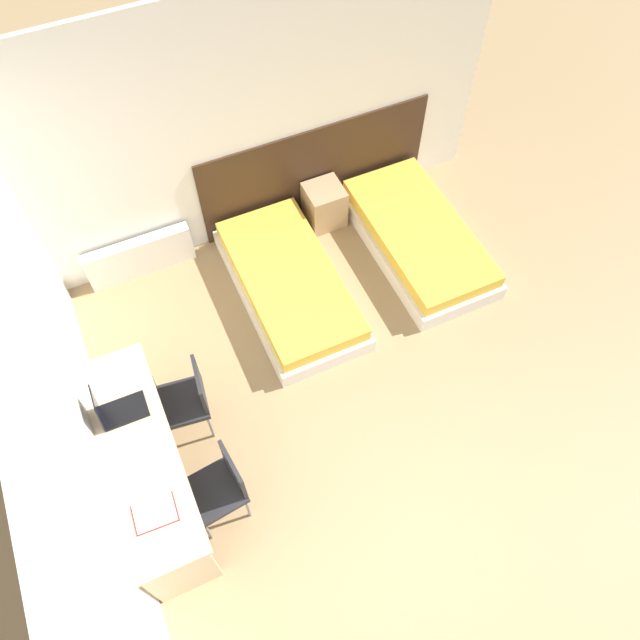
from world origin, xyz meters
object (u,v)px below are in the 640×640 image
(chair_near_notebook, at_px, (220,485))
(chair_near_laptop, at_px, (188,398))
(nightstand, at_px, (324,205))
(bed_near_window, at_px, (289,285))
(laptop, at_px, (115,410))
(bed_near_door, at_px, (418,238))

(chair_near_notebook, bearing_deg, chair_near_laptop, 83.70)
(nightstand, bearing_deg, chair_near_laptop, -140.12)
(bed_near_window, relative_size, laptop, 5.19)
(bed_near_window, relative_size, chair_near_notebook, 2.25)
(bed_near_window, height_order, laptop, laptop)
(chair_near_notebook, bearing_deg, bed_near_window, 47.04)
(chair_near_laptop, relative_size, laptop, 2.31)
(nightstand, bearing_deg, laptop, -145.81)
(bed_near_window, distance_m, laptop, 2.21)
(bed_near_window, xyz_separation_m, chair_near_laptop, (-1.32, -0.95, 0.33))
(bed_near_door, height_order, nightstand, nightstand)
(bed_near_door, xyz_separation_m, chair_near_notebook, (-2.80, -1.77, 0.33))
(bed_near_window, bearing_deg, chair_near_laptop, -144.19)
(chair_near_notebook, xyz_separation_m, laptop, (-0.54, 0.77, 0.34))
(laptop, bearing_deg, chair_near_laptop, 5.80)
(bed_near_window, height_order, nightstand, nightstand)
(bed_near_window, distance_m, bed_near_door, 1.48)
(bed_near_door, height_order, chair_near_notebook, chair_near_notebook)
(chair_near_notebook, bearing_deg, laptop, 118.49)
(chair_near_laptop, distance_m, chair_near_notebook, 0.82)
(bed_near_window, bearing_deg, chair_near_notebook, -126.65)
(bed_near_door, height_order, laptop, laptop)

